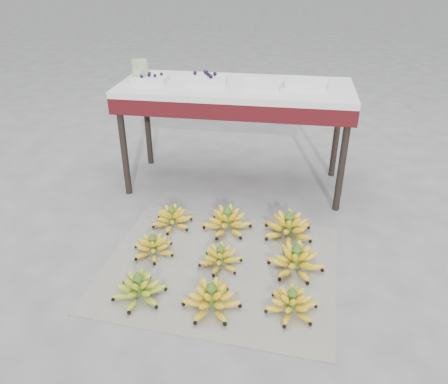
# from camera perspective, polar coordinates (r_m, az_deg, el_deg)

# --- Properties ---
(ground) EXTENTS (60.00, 60.00, 0.00)m
(ground) POSITION_cam_1_polar(r_m,az_deg,el_deg) (2.45, 1.31, -9.46)
(ground) COLOR #5E5E60
(ground) RESTS_ON ground
(newspaper_mat) EXTENTS (1.32, 1.14, 0.01)m
(newspaper_mat) POSITION_cam_1_polar(r_m,az_deg,el_deg) (2.44, -0.48, -9.65)
(newspaper_mat) COLOR silver
(newspaper_mat) RESTS_ON ground
(bunch_front_left) EXTENTS (0.30, 0.30, 0.16)m
(bunch_front_left) POSITION_cam_1_polar(r_m,az_deg,el_deg) (2.25, -11.04, -12.29)
(bunch_front_left) COLOR #78A323
(bunch_front_left) RESTS_ON newspaper_mat
(bunch_front_center) EXTENTS (0.33, 0.33, 0.17)m
(bunch_front_center) POSITION_cam_1_polar(r_m,az_deg,el_deg) (2.15, -1.64, -13.81)
(bunch_front_center) COLOR yellow
(bunch_front_center) RESTS_ON newspaper_mat
(bunch_front_right) EXTENTS (0.30, 0.30, 0.15)m
(bunch_front_right) POSITION_cam_1_polar(r_m,az_deg,el_deg) (2.16, 8.82, -14.19)
(bunch_front_right) COLOR yellow
(bunch_front_right) RESTS_ON newspaper_mat
(bunch_mid_left) EXTENTS (0.30, 0.30, 0.15)m
(bunch_mid_left) POSITION_cam_1_polar(r_m,az_deg,el_deg) (2.52, -9.21, -7.05)
(bunch_mid_left) COLOR yellow
(bunch_mid_left) RESTS_ON newspaper_mat
(bunch_mid_center) EXTENTS (0.27, 0.27, 0.14)m
(bunch_mid_center) POSITION_cam_1_polar(r_m,az_deg,el_deg) (2.41, -0.45, -8.61)
(bunch_mid_center) COLOR yellow
(bunch_mid_center) RESTS_ON newspaper_mat
(bunch_mid_right) EXTENTS (0.34, 0.34, 0.18)m
(bunch_mid_right) POSITION_cam_1_polar(r_m,az_deg,el_deg) (2.40, 9.38, -8.81)
(bunch_mid_right) COLOR yellow
(bunch_mid_right) RESTS_ON newspaper_mat
(bunch_back_left) EXTENTS (0.31, 0.31, 0.15)m
(bunch_back_left) POSITION_cam_1_polar(r_m,az_deg,el_deg) (2.75, -6.78, -3.44)
(bunch_back_left) COLOR yellow
(bunch_back_left) RESTS_ON newspaper_mat
(bunch_back_center) EXTENTS (0.33, 0.33, 0.18)m
(bunch_back_center) POSITION_cam_1_polar(r_m,az_deg,el_deg) (2.69, 0.44, -3.86)
(bunch_back_center) COLOR yellow
(bunch_back_center) RESTS_ON newspaper_mat
(bunch_back_right) EXTENTS (0.37, 0.37, 0.19)m
(bunch_back_right) POSITION_cam_1_polar(r_m,az_deg,el_deg) (2.66, 8.40, -4.58)
(bunch_back_right) COLOR yellow
(bunch_back_right) RESTS_ON newspaper_mat
(vendor_table) EXTENTS (1.56, 0.62, 0.75)m
(vendor_table) POSITION_cam_1_polar(r_m,az_deg,el_deg) (3.01, 1.47, 12.29)
(vendor_table) COLOR black
(vendor_table) RESTS_ON ground
(tray_far_left) EXTENTS (0.23, 0.16, 0.06)m
(tray_far_left) POSITION_cam_1_polar(r_m,az_deg,el_deg) (3.08, -9.63, 14.32)
(tray_far_left) COLOR silver
(tray_far_left) RESTS_ON vendor_table
(tray_left) EXTENTS (0.29, 0.22, 0.07)m
(tray_left) POSITION_cam_1_polar(r_m,az_deg,el_deg) (3.03, -2.32, 14.53)
(tray_left) COLOR silver
(tray_left) RESTS_ON vendor_table
(tray_right) EXTENTS (0.27, 0.21, 0.04)m
(tray_right) POSITION_cam_1_polar(r_m,az_deg,el_deg) (2.93, 5.15, 13.84)
(tray_right) COLOR silver
(tray_right) RESTS_ON vendor_table
(tray_far_right) EXTENTS (0.28, 0.22, 0.04)m
(tray_far_right) POSITION_cam_1_polar(r_m,az_deg,el_deg) (3.00, 10.85, 13.82)
(tray_far_right) COLOR silver
(tray_far_right) RESTS_ON vendor_table
(glass_jar) EXTENTS (0.13, 0.13, 0.14)m
(glass_jar) POSITION_cam_1_polar(r_m,az_deg,el_deg) (3.12, -10.88, 15.35)
(glass_jar) COLOR #D9F4C2
(glass_jar) RESTS_ON vendor_table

